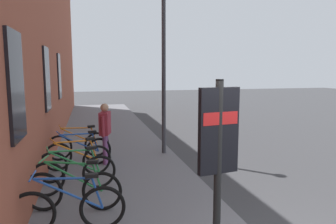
{
  "coord_description": "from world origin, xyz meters",
  "views": [
    {
      "loc": [
        -2.95,
        2.45,
        2.64
      ],
      "look_at": [
        3.75,
        0.76,
        1.7
      ],
      "focal_mm": 33.53,
      "sensor_mm": 36.0,
      "label": 1
    }
  ],
  "objects_px": {
    "pedestrian_crossing_street": "(105,127)",
    "street_lamp": "(164,56)",
    "bicycle_by_door": "(73,190)",
    "bicycle_end_of_row": "(76,162)",
    "bicycle_leaning_wall": "(74,174)",
    "bicycle_beside_lamp": "(79,153)",
    "bicycle_far_end": "(79,145)",
    "transit_info_sign": "(218,143)",
    "bicycle_mid_rack": "(68,209)"
  },
  "relations": [
    {
      "from": "bicycle_far_end",
      "to": "transit_info_sign",
      "type": "bearing_deg",
      "value": -160.74
    },
    {
      "from": "bicycle_by_door",
      "to": "bicycle_beside_lamp",
      "type": "bearing_deg",
      "value": -0.79
    },
    {
      "from": "bicycle_leaning_wall",
      "to": "street_lamp",
      "type": "relative_size",
      "value": 0.36
    },
    {
      "from": "bicycle_far_end",
      "to": "pedestrian_crossing_street",
      "type": "distance_m",
      "value": 1.17
    },
    {
      "from": "bicycle_end_of_row",
      "to": "bicycle_far_end",
      "type": "relative_size",
      "value": 0.96
    },
    {
      "from": "pedestrian_crossing_street",
      "to": "street_lamp",
      "type": "bearing_deg",
      "value": -68.83
    },
    {
      "from": "bicycle_leaning_wall",
      "to": "bicycle_mid_rack",
      "type": "bearing_deg",
      "value": 179.46
    },
    {
      "from": "bicycle_mid_rack",
      "to": "bicycle_by_door",
      "type": "height_order",
      "value": "same"
    },
    {
      "from": "bicycle_end_of_row",
      "to": "bicycle_beside_lamp",
      "type": "relative_size",
      "value": 0.99
    },
    {
      "from": "bicycle_end_of_row",
      "to": "street_lamp",
      "type": "bearing_deg",
      "value": -55.7
    },
    {
      "from": "bicycle_leaning_wall",
      "to": "bicycle_beside_lamp",
      "type": "bearing_deg",
      "value": -1.66
    },
    {
      "from": "bicycle_far_end",
      "to": "street_lamp",
      "type": "height_order",
      "value": "street_lamp"
    },
    {
      "from": "bicycle_end_of_row",
      "to": "bicycle_mid_rack",
      "type": "bearing_deg",
      "value": 179.75
    },
    {
      "from": "bicycle_by_door",
      "to": "bicycle_beside_lamp",
      "type": "xyz_separation_m",
      "value": [
        2.58,
        -0.04,
        0.0
      ]
    },
    {
      "from": "bicycle_mid_rack",
      "to": "bicycle_far_end",
      "type": "height_order",
      "value": "same"
    },
    {
      "from": "bicycle_far_end",
      "to": "transit_info_sign",
      "type": "distance_m",
      "value": 5.9
    },
    {
      "from": "transit_info_sign",
      "to": "street_lamp",
      "type": "relative_size",
      "value": 0.49
    },
    {
      "from": "bicycle_by_door",
      "to": "bicycle_far_end",
      "type": "relative_size",
      "value": 0.99
    },
    {
      "from": "bicycle_leaning_wall",
      "to": "transit_info_sign",
      "type": "bearing_deg",
      "value": -146.32
    },
    {
      "from": "bicycle_end_of_row",
      "to": "street_lamp",
      "type": "height_order",
      "value": "street_lamp"
    },
    {
      "from": "bicycle_leaning_wall",
      "to": "pedestrian_crossing_street",
      "type": "relative_size",
      "value": 1.07
    },
    {
      "from": "bicycle_end_of_row",
      "to": "bicycle_leaning_wall",
      "type": "bearing_deg",
      "value": -179.68
    },
    {
      "from": "bicycle_mid_rack",
      "to": "bicycle_end_of_row",
      "type": "distance_m",
      "value": 2.54
    },
    {
      "from": "bicycle_end_of_row",
      "to": "bicycle_by_door",
      "type": "bearing_deg",
      "value": -179.4
    },
    {
      "from": "bicycle_mid_rack",
      "to": "bicycle_leaning_wall",
      "type": "bearing_deg",
      "value": -0.54
    },
    {
      "from": "bicycle_by_door",
      "to": "pedestrian_crossing_street",
      "type": "xyz_separation_m",
      "value": [
        2.77,
        -0.72,
        0.61
      ]
    },
    {
      "from": "street_lamp",
      "to": "bicycle_by_door",
      "type": "bearing_deg",
      "value": 144.2
    },
    {
      "from": "bicycle_leaning_wall",
      "to": "street_lamp",
      "type": "distance_m",
      "value": 4.39
    },
    {
      "from": "street_lamp",
      "to": "bicycle_leaning_wall",
      "type": "bearing_deg",
      "value": 135.68
    },
    {
      "from": "bicycle_end_of_row",
      "to": "bicycle_far_end",
      "type": "distance_m",
      "value": 1.72
    },
    {
      "from": "pedestrian_crossing_street",
      "to": "bicycle_far_end",
      "type": "bearing_deg",
      "value": 45.99
    },
    {
      "from": "bicycle_mid_rack",
      "to": "bicycle_end_of_row",
      "type": "xyz_separation_m",
      "value": [
        2.54,
        -0.01,
        0.0
      ]
    },
    {
      "from": "bicycle_beside_lamp",
      "to": "pedestrian_crossing_street",
      "type": "xyz_separation_m",
      "value": [
        0.19,
        -0.68,
        0.61
      ]
    },
    {
      "from": "bicycle_far_end",
      "to": "bicycle_end_of_row",
      "type": "bearing_deg",
      "value": 179.31
    },
    {
      "from": "bicycle_far_end",
      "to": "transit_info_sign",
      "type": "relative_size",
      "value": 0.73
    },
    {
      "from": "bicycle_leaning_wall",
      "to": "transit_info_sign",
      "type": "xyz_separation_m",
      "value": [
        -2.88,
        -1.92,
        1.21
      ]
    },
    {
      "from": "bicycle_end_of_row",
      "to": "transit_info_sign",
      "type": "xyz_separation_m",
      "value": [
        -3.73,
        -1.93,
        1.21
      ]
    },
    {
      "from": "bicycle_mid_rack",
      "to": "pedestrian_crossing_street",
      "type": "height_order",
      "value": "pedestrian_crossing_street"
    },
    {
      "from": "bicycle_mid_rack",
      "to": "transit_info_sign",
      "type": "height_order",
      "value": "transit_info_sign"
    },
    {
      "from": "bicycle_far_end",
      "to": "street_lamp",
      "type": "relative_size",
      "value": 0.36
    },
    {
      "from": "transit_info_sign",
      "to": "bicycle_by_door",
      "type": "bearing_deg",
      "value": 43.74
    },
    {
      "from": "bicycle_end_of_row",
      "to": "pedestrian_crossing_street",
      "type": "relative_size",
      "value": 1.04
    },
    {
      "from": "pedestrian_crossing_street",
      "to": "street_lamp",
      "type": "height_order",
      "value": "street_lamp"
    },
    {
      "from": "transit_info_sign",
      "to": "pedestrian_crossing_street",
      "type": "relative_size",
      "value": 1.47
    },
    {
      "from": "bicycle_by_door",
      "to": "bicycle_end_of_row",
      "type": "height_order",
      "value": "same"
    },
    {
      "from": "pedestrian_crossing_street",
      "to": "street_lamp",
      "type": "xyz_separation_m",
      "value": [
        0.69,
        -1.77,
        1.92
      ]
    },
    {
      "from": "bicycle_mid_rack",
      "to": "bicycle_leaning_wall",
      "type": "height_order",
      "value": "same"
    },
    {
      "from": "bicycle_mid_rack",
      "to": "bicycle_far_end",
      "type": "relative_size",
      "value": 1.01
    },
    {
      "from": "bicycle_far_end",
      "to": "street_lamp",
      "type": "distance_m",
      "value": 3.55
    },
    {
      "from": "bicycle_mid_rack",
      "to": "bicycle_leaning_wall",
      "type": "distance_m",
      "value": 1.69
    }
  ]
}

